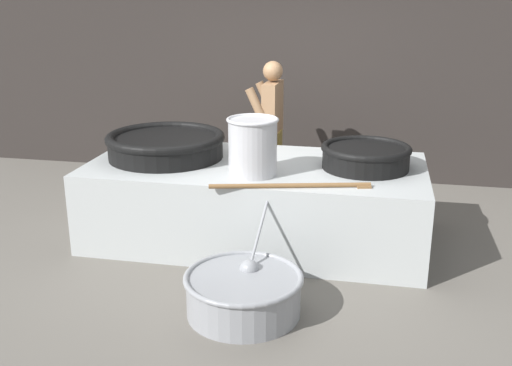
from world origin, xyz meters
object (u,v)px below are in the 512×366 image
Objects in this scene: giant_wok_near at (166,144)px; cook at (272,126)px; stock_pot at (253,146)px; prep_bowl_vegetables at (244,292)px; giant_wok_far at (366,156)px.

cook reaches higher than giant_wok_near.
stock_pot reaches higher than giant_wok_near.
stock_pot is 0.32× the size of cook.
stock_pot is 0.44× the size of prep_bowl_vegetables.
prep_bowl_vegetables is (-0.84, -1.52, -0.73)m from giant_wok_far.
prep_bowl_vegetables is (0.27, -2.71, -0.70)m from cook.
stock_pot is at bearing 96.08° from cook.
giant_wok_near reaches higher than giant_wok_far.
giant_wok_near is 1.40× the size of giant_wok_far.
stock_pot is at bearing -157.66° from giant_wok_far.
cook is (-0.11, 1.61, -0.17)m from stock_pot.
prep_bowl_vegetables is at bearing -119.06° from giant_wok_far.
cook is at bearing 95.79° from prep_bowl_vegetables.
giant_wok_far is 1.61× the size of stock_pot.
giant_wok_near is 1.06m from stock_pot.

